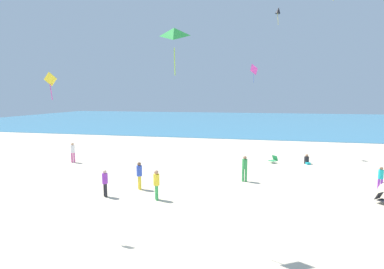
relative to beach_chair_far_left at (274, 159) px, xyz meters
name	(u,v)px	position (x,y,z in m)	size (l,w,h in m)	color
ground_plane	(204,170)	(-5.18, -3.43, -0.29)	(120.00, 120.00, 0.00)	beige
ocean_water	(239,120)	(-5.18, 42.56, -0.26)	(120.00, 60.00, 0.05)	teal
beach_chair_far_left	(274,159)	(0.00, 0.00, 0.00)	(0.80, 0.79, 0.61)	#2D9956
beach_chair_mid_beach	(382,199)	(4.83, -8.31, -0.02)	(0.77, 0.79, 0.56)	black
person_1	(105,181)	(-9.41, -10.37, 0.58)	(0.42, 0.42, 1.50)	black
person_2	(139,174)	(-8.09, -8.77, 0.66)	(0.46, 0.46, 1.63)	yellow
person_3	(307,160)	(2.60, 0.23, 0.01)	(0.51, 0.70, 0.80)	black
person_4	(381,177)	(5.61, -5.97, 0.52)	(0.39, 0.39, 1.40)	purple
person_5	(245,167)	(-2.15, -5.85, 0.68)	(0.34, 0.34, 1.67)	green
person_6	(73,151)	(-16.17, -3.39, 0.66)	(0.41, 0.41, 1.64)	#D8599E
person_7	(156,183)	(-6.54, -10.22, 0.64)	(0.44, 0.44, 1.60)	green
kite_black	(278,10)	(0.18, 4.25, 12.84)	(0.63, 0.58, 1.62)	black
kite_green	(174,32)	(-4.44, -14.03, 7.37)	(0.87, 0.71, 1.76)	green
kite_yellow	(50,80)	(-9.42, -14.16, 5.76)	(0.54, 0.16, 1.08)	yellow
kite_magenta	(254,70)	(-1.84, 6.33, 7.80)	(0.74, 0.96, 1.86)	#DB3DA8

